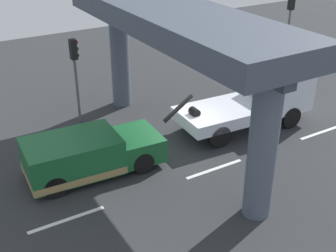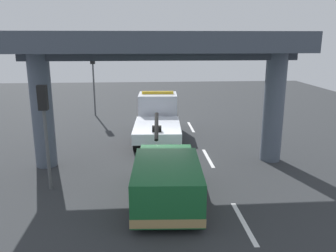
{
  "view_description": "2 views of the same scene",
  "coord_description": "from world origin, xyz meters",
  "px_view_note": "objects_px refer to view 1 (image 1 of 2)",
  "views": [
    {
      "loc": [
        -9.04,
        -13.88,
        9.4
      ],
      "look_at": [
        -0.99,
        -0.4,
        1.32
      ],
      "focal_mm": 47.23,
      "sensor_mm": 36.0,
      "label": 1
    },
    {
      "loc": [
        -15.44,
        0.77,
        5.58
      ],
      "look_at": [
        -0.6,
        -0.31,
        1.78
      ],
      "focal_mm": 36.78,
      "sensor_mm": 36.0,
      "label": 2
    }
  ],
  "objects_px": {
    "tow_truck_white": "(257,100)",
    "traffic_light_far": "(290,16)",
    "towed_van_green": "(88,155)",
    "traffic_light_near": "(75,63)"
  },
  "relations": [
    {
      "from": "tow_truck_white",
      "to": "traffic_light_far",
      "type": "relative_size",
      "value": 1.56
    },
    {
      "from": "tow_truck_white",
      "to": "towed_van_green",
      "type": "distance_m",
      "value": 8.27
    },
    {
      "from": "traffic_light_far",
      "to": "towed_van_green",
      "type": "bearing_deg",
      "value": -163.08
    },
    {
      "from": "towed_van_green",
      "to": "traffic_light_near",
      "type": "bearing_deg",
      "value": 73.13
    },
    {
      "from": "tow_truck_white",
      "to": "traffic_light_far",
      "type": "xyz_separation_m",
      "value": [
        6.06,
        4.4,
        2.2
      ]
    },
    {
      "from": "tow_truck_white",
      "to": "towed_van_green",
      "type": "relative_size",
      "value": 1.38
    },
    {
      "from": "traffic_light_far",
      "to": "tow_truck_white",
      "type": "bearing_deg",
      "value": -144.03
    },
    {
      "from": "tow_truck_white",
      "to": "traffic_light_near",
      "type": "relative_size",
      "value": 1.84
    },
    {
      "from": "towed_van_green",
      "to": "traffic_light_far",
      "type": "distance_m",
      "value": 15.19
    },
    {
      "from": "towed_van_green",
      "to": "traffic_light_near",
      "type": "distance_m",
      "value": 5.02
    }
  ]
}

